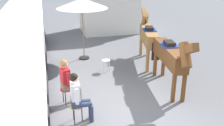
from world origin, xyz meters
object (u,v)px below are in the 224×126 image
at_px(saddled_horse_far, 148,35).
at_px(seated_visitor_near, 78,95).
at_px(seated_visitor_far, 68,79).
at_px(spare_stool_white, 106,62).
at_px(cafe_parasol, 82,4).
at_px(saddled_horse_near, 171,56).

bearing_deg(saddled_horse_far, seated_visitor_near, -132.00).
relative_size(seated_visitor_near, seated_visitor_far, 1.00).
height_order(seated_visitor_far, spare_stool_white, seated_visitor_far).
relative_size(seated_visitor_far, cafe_parasol, 0.54).
height_order(seated_visitor_near, saddled_horse_far, saddled_horse_far).
distance_m(seated_visitor_far, saddled_horse_far, 4.42).
height_order(saddled_horse_far, cafe_parasol, cafe_parasol).
xyz_separation_m(seated_visitor_far, spare_stool_white, (1.61, 2.08, -0.38)).
distance_m(seated_visitor_near, spare_stool_white, 3.46).
distance_m(seated_visitor_near, seated_visitor_far, 1.05).
bearing_deg(seated_visitor_far, spare_stool_white, 52.26).
height_order(seated_visitor_near, saddled_horse_near, saddled_horse_near).
bearing_deg(cafe_parasol, saddled_horse_near, -57.63).
distance_m(saddled_horse_near, cafe_parasol, 4.40).
bearing_deg(saddled_horse_far, spare_stool_white, -162.77).
height_order(seated_visitor_near, cafe_parasol, cafe_parasol).
bearing_deg(seated_visitor_far, cafe_parasol, 74.83).
xyz_separation_m(seated_visitor_near, seated_visitor_far, (-0.17, 1.04, 0.00)).
relative_size(cafe_parasol, spare_stool_white, 5.61).
distance_m(saddled_horse_near, saddled_horse_far, 2.54).
distance_m(seated_visitor_near, saddled_horse_near, 3.34).
bearing_deg(cafe_parasol, seated_visitor_near, -99.99).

